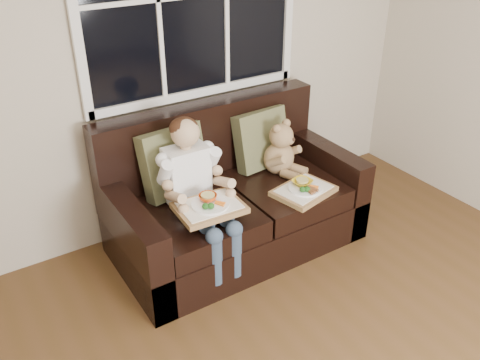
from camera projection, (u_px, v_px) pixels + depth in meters
loveseat at (232, 203)px, 3.60m from camera, size 1.70×0.92×0.96m
pillow_left at (173, 162)px, 3.37m from camera, size 0.48×0.28×0.47m
pillow_right at (261, 139)px, 3.71m from camera, size 0.44×0.24×0.44m
child at (195, 181)px, 3.18m from camera, size 0.40×0.60×0.91m
teddy_bear at (280, 152)px, 3.64m from camera, size 0.29×0.34×0.41m
tray_left at (209, 206)px, 3.08m from camera, size 0.42×0.32×0.09m
tray_right at (304, 190)px, 3.43m from camera, size 0.45×0.38×0.09m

